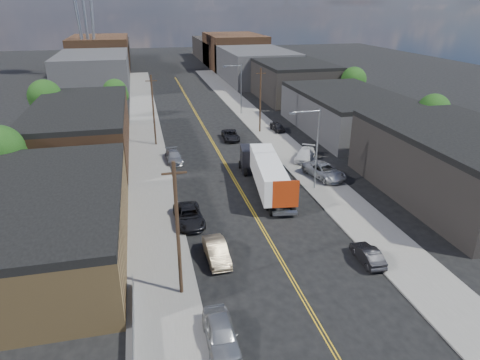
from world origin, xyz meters
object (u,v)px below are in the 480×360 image
semi_truck (264,170)px  car_right_lot_b (305,154)px  car_right_lot_c (277,127)px  car_ahead_truck (231,135)px  car_left_d (174,157)px  car_right_oncoming (368,255)px  car_left_c (189,216)px  car_left_b (217,251)px  car_left_a (221,333)px  car_right_lot_a (324,171)px

semi_truck → car_right_lot_b: bearing=51.6°
semi_truck → car_right_lot_c: (8.38, 21.15, -1.38)m
car_ahead_truck → car_left_d: bearing=-136.5°
semi_truck → car_right_oncoming: bearing=-68.1°
car_left_c → car_right_lot_c: 32.37m
car_right_oncoming → car_left_c: bearing=-35.3°
car_left_b → car_left_d: bearing=91.6°
car_left_b → car_left_d: size_ratio=0.97×
car_left_b → car_right_lot_b: car_right_lot_b is taller
car_left_d → car_right_oncoming: 29.69m
car_left_b → car_right_oncoming: (11.60, -3.03, -0.11)m
car_left_a → car_left_b: (1.40, 9.11, -0.04)m
semi_truck → car_right_lot_a: 7.82m
car_left_a → car_right_lot_c: car_left_a is taller
car_left_d → car_left_a: bearing=-93.0°
car_right_oncoming → car_left_d: bearing=-62.9°
car_right_lot_b → car_left_d: bearing=-159.6°
car_right_lot_a → car_right_lot_c: 20.05m
car_left_c → car_right_lot_a: 18.17m
car_right_lot_a → car_right_oncoming: bearing=-116.5°
car_right_oncoming → car_right_lot_c: bearing=-95.4°
car_left_c → car_ahead_truck: (9.26, 24.80, -0.06)m
car_left_a → car_right_lot_a: (16.66, 23.01, 0.18)m
car_left_a → car_left_d: 32.81m
car_left_b → car_left_c: size_ratio=0.85×
semi_truck → car_right_lot_b: (7.72, 7.41, -1.32)m
car_left_c → car_left_b: bearing=-79.9°
car_left_d → car_right_oncoming: bearing=-67.1°
car_left_a → car_left_d: car_left_a is taller
car_right_lot_a → car_right_lot_c: (0.74, 20.04, -0.16)m
car_right_lot_a → car_ahead_truck: car_right_lot_a is taller
car_right_oncoming → car_left_b: bearing=-13.3°
car_left_a → car_right_lot_b: 33.74m
car_left_a → car_right_lot_c: (17.40, 43.04, 0.02)m
semi_truck → car_right_lot_b: 10.78m
semi_truck → car_right_lot_c: size_ratio=3.86×
car_right_lot_a → car_right_lot_c: bearing=73.6°
car_right_lot_b → semi_truck: bearing=-103.8°
car_left_d → car_right_lot_c: (17.31, 10.23, 0.13)m
car_left_c → car_right_lot_a: size_ratio=0.91×
semi_truck → car_left_c: bearing=-138.0°
car_left_a → car_right_lot_b: size_ratio=0.93×
car_left_c → car_ahead_truck: size_ratio=1.08×
car_left_b → car_right_lot_a: 20.64m
car_right_lot_a → car_right_lot_b: bearing=75.0°
car_left_d → car_right_lot_b: (16.64, -3.51, 0.19)m
car_ahead_truck → car_right_lot_a: bearing=-63.8°
car_right_lot_a → car_ahead_truck: (-7.40, 17.54, -0.28)m
car_right_lot_c → car_right_oncoming: bearing=-99.0°
car_left_c → car_right_lot_b: (16.73, 13.55, 0.13)m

